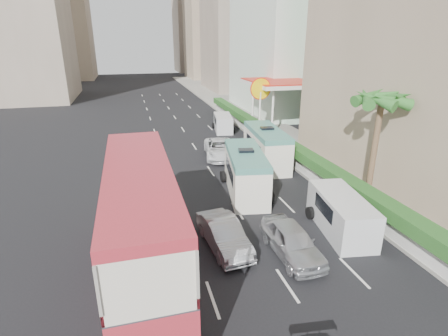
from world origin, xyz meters
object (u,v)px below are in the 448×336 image
object	(u,v)px
minibus_near	(246,172)
panel_van_far	(223,123)
palm_tree	(374,151)
double_decker_bus	(143,226)
minibus_far	(266,147)
shell_station	(279,106)
car_silver_lane_a	(224,247)
car_silver_lane_b	(291,254)
panel_van_near	(341,214)
van_asset	(220,157)

from	to	relation	value
minibus_near	panel_van_far	world-z (taller)	minibus_near
palm_tree	double_decker_bus	bearing A→B (deg)	-163.84
minibus_far	palm_tree	world-z (taller)	palm_tree
minibus_far	shell_station	xyz separation A→B (m)	(5.65, 10.56, 1.28)
car_silver_lane_a	car_silver_lane_b	size ratio (longest dim) A/B	1.00
minibus_near	panel_van_near	xyz separation A→B (m)	(3.29, -6.08, -0.44)
car_silver_lane_b	minibus_near	world-z (taller)	minibus_near
car_silver_lane_b	shell_station	size ratio (longest dim) A/B	0.55
car_silver_lane_a	car_silver_lane_b	distance (m)	3.27
car_silver_lane_b	palm_tree	distance (m)	8.79
minibus_far	minibus_near	bearing A→B (deg)	-119.52
minibus_far	palm_tree	distance (m)	9.32
palm_tree	panel_van_near	bearing A→B (deg)	-144.35
car_silver_lane_a	palm_tree	bearing A→B (deg)	8.17
car_silver_lane_a	minibus_far	size ratio (longest dim) A/B	0.66
palm_tree	car_silver_lane_b	bearing A→B (deg)	-150.57
car_silver_lane_b	panel_van_far	size ratio (longest dim) A/B	1.00
palm_tree	minibus_far	bearing A→B (deg)	112.24
car_silver_lane_b	van_asset	distance (m)	15.23
car_silver_lane_a	minibus_near	distance (m)	6.96
double_decker_bus	minibus_near	xyz separation A→B (m)	(6.92, 7.51, -1.10)
minibus_near	minibus_far	bearing A→B (deg)	65.23
van_asset	shell_station	world-z (taller)	shell_station
palm_tree	van_asset	bearing A→B (deg)	120.46
minibus_far	double_decker_bus	bearing A→B (deg)	-124.51
van_asset	shell_station	distance (m)	12.06
panel_van_far	van_asset	bearing A→B (deg)	-97.36
van_asset	minibus_near	xyz separation A→B (m)	(-0.27, -7.73, 1.43)
van_asset	panel_van_far	world-z (taller)	panel_van_far
minibus_near	shell_station	distance (m)	18.00
double_decker_bus	minibus_near	world-z (taller)	double_decker_bus
double_decker_bus	van_asset	world-z (taller)	double_decker_bus
car_silver_lane_a	panel_van_far	xyz separation A→B (m)	(6.11, 22.82, 0.88)
car_silver_lane_b	panel_van_near	size ratio (longest dim) A/B	0.89
double_decker_bus	panel_van_far	size ratio (longest dim) A/B	2.49
car_silver_lane_b	panel_van_near	distance (m)	3.89
car_silver_lane_a	minibus_near	xyz separation A→B (m)	(3.13, 6.05, 1.43)
palm_tree	shell_station	world-z (taller)	palm_tree
car_silver_lane_b	panel_van_far	distance (m)	24.48
double_decker_bus	car_silver_lane_a	size ratio (longest dim) A/B	2.51
van_asset	panel_van_near	bearing A→B (deg)	-69.11
car_silver_lane_a	shell_station	size ratio (longest dim) A/B	0.55
van_asset	palm_tree	distance (m)	13.46
car_silver_lane_a	minibus_far	world-z (taller)	minibus_far
panel_van_near	panel_van_far	distance (m)	22.85
car_silver_lane_a	palm_tree	world-z (taller)	palm_tree
palm_tree	shell_station	bearing A→B (deg)	83.40
double_decker_bus	van_asset	size ratio (longest dim) A/B	2.03
car_silver_lane_a	palm_tree	size ratio (longest dim) A/B	0.68
car_silver_lane_b	panel_van_near	xyz separation A→B (m)	(3.48, 1.41, 0.99)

